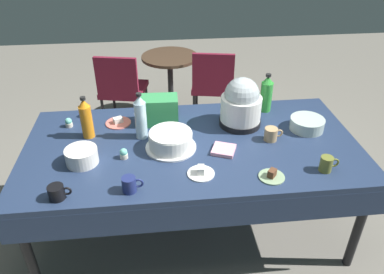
% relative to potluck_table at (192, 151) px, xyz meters
% --- Properties ---
extents(ground, '(9.00, 9.00, 0.00)m').
position_rel_potluck_table_xyz_m(ground, '(0.00, 0.00, -0.69)').
color(ground, slate).
extents(potluck_table, '(2.20, 1.10, 0.75)m').
position_rel_potluck_table_xyz_m(potluck_table, '(0.00, 0.00, 0.00)').
color(potluck_table, navy).
rests_on(potluck_table, ground).
extents(frosted_layer_cake, '(0.33, 0.33, 0.12)m').
position_rel_potluck_table_xyz_m(frosted_layer_cake, '(-0.14, -0.04, 0.12)').
color(frosted_layer_cake, silver).
rests_on(frosted_layer_cake, potluck_table).
extents(slow_cooker, '(0.30, 0.30, 0.35)m').
position_rel_potluck_table_xyz_m(slow_cooker, '(0.37, 0.21, 0.22)').
color(slow_cooker, black).
rests_on(slow_cooker, potluck_table).
extents(glass_salad_bowl, '(0.24, 0.24, 0.08)m').
position_rel_potluck_table_xyz_m(glass_salad_bowl, '(0.82, 0.10, 0.10)').
color(glass_salad_bowl, '#B2C6BC').
rests_on(glass_salad_bowl, potluck_table).
extents(ceramic_snack_bowl, '(0.20, 0.20, 0.10)m').
position_rel_potluck_table_xyz_m(ceramic_snack_bowl, '(-0.69, -0.14, 0.11)').
color(ceramic_snack_bowl, silver).
rests_on(ceramic_snack_bowl, potluck_table).
extents(dessert_plate_white, '(0.16, 0.16, 0.05)m').
position_rel_potluck_table_xyz_m(dessert_plate_white, '(0.02, -0.33, 0.07)').
color(dessert_plate_white, white).
rests_on(dessert_plate_white, potluck_table).
extents(dessert_plate_coral, '(0.18, 0.18, 0.05)m').
position_rel_potluck_table_xyz_m(dessert_plate_coral, '(-0.50, 0.32, 0.07)').
color(dessert_plate_coral, '#E07266').
rests_on(dessert_plate_coral, potluck_table).
extents(dessert_plate_sage, '(0.15, 0.15, 0.05)m').
position_rel_potluck_table_xyz_m(dessert_plate_sage, '(0.42, -0.40, 0.07)').
color(dessert_plate_sage, '#8CA87F').
rests_on(dessert_plate_sage, potluck_table).
extents(cupcake_vanilla, '(0.05, 0.05, 0.07)m').
position_rel_potluck_table_xyz_m(cupcake_vanilla, '(-0.75, 0.45, 0.09)').
color(cupcake_vanilla, beige).
rests_on(cupcake_vanilla, potluck_table).
extents(cupcake_rose, '(0.05, 0.05, 0.07)m').
position_rel_potluck_table_xyz_m(cupcake_rose, '(-0.84, 0.31, 0.09)').
color(cupcake_rose, beige).
rests_on(cupcake_rose, potluck_table).
extents(cupcake_berry, '(0.05, 0.05, 0.07)m').
position_rel_potluck_table_xyz_m(cupcake_berry, '(-0.44, -0.12, 0.09)').
color(cupcake_berry, beige).
rests_on(cupcake_berry, potluck_table).
extents(soda_bottle_orange_juice, '(0.08, 0.08, 0.30)m').
position_rel_potluck_table_xyz_m(soda_bottle_orange_juice, '(-0.69, 0.16, 0.20)').
color(soda_bottle_orange_juice, orange).
rests_on(soda_bottle_orange_juice, potluck_table).
extents(soda_bottle_water, '(0.08, 0.08, 0.33)m').
position_rel_potluck_table_xyz_m(soda_bottle_water, '(-0.33, 0.12, 0.21)').
color(soda_bottle_water, silver).
rests_on(soda_bottle_water, potluck_table).
extents(soda_bottle_lime_soda, '(0.09, 0.09, 0.30)m').
position_rel_potluck_table_xyz_m(soda_bottle_lime_soda, '(0.60, 0.40, 0.20)').
color(soda_bottle_lime_soda, green).
rests_on(soda_bottle_lime_soda, potluck_table).
extents(coffee_mug_olive, '(0.12, 0.07, 0.10)m').
position_rel_potluck_table_xyz_m(coffee_mug_olive, '(0.76, -0.37, 0.11)').
color(coffee_mug_olive, olive).
rests_on(coffee_mug_olive, potluck_table).
extents(coffee_mug_navy, '(0.12, 0.08, 0.09)m').
position_rel_potluck_table_xyz_m(coffee_mug_navy, '(-0.39, -0.44, 0.11)').
color(coffee_mug_navy, navy).
rests_on(coffee_mug_navy, potluck_table).
extents(coffee_mug_black, '(0.13, 0.09, 0.08)m').
position_rel_potluck_table_xyz_m(coffee_mug_black, '(-0.78, -0.46, 0.10)').
color(coffee_mug_black, black).
rests_on(coffee_mug_black, potluck_table).
extents(coffee_mug_tan, '(0.13, 0.09, 0.09)m').
position_rel_potluck_table_xyz_m(coffee_mug_tan, '(0.53, -0.01, 0.11)').
color(coffee_mug_tan, tan).
rests_on(coffee_mug_tan, potluck_table).
extents(soda_carton, '(0.27, 0.17, 0.20)m').
position_rel_potluck_table_xyz_m(soda_carton, '(-0.20, 0.30, 0.16)').
color(soda_carton, '#338C4C').
rests_on(soda_carton, potluck_table).
extents(paper_napkin_stack, '(0.18, 0.18, 0.02)m').
position_rel_potluck_table_xyz_m(paper_napkin_stack, '(0.19, -0.11, 0.07)').
color(paper_napkin_stack, pink).
rests_on(paper_napkin_stack, potluck_table).
extents(maroon_chair_left, '(0.52, 0.52, 0.85)m').
position_rel_potluck_table_xyz_m(maroon_chair_left, '(-0.57, 1.52, -0.20)').
color(maroon_chair_left, maroon).
rests_on(maroon_chair_left, ground).
extents(maroon_chair_right, '(0.51, 0.51, 0.85)m').
position_rel_potluck_table_xyz_m(maroon_chair_right, '(0.39, 1.52, -0.20)').
color(maroon_chair_right, maroon).
rests_on(maroon_chair_right, ground).
extents(round_cafe_table, '(0.60, 0.60, 0.72)m').
position_rel_potluck_table_xyz_m(round_cafe_table, '(-0.05, 1.74, -0.19)').
color(round_cafe_table, '#473323').
rests_on(round_cafe_table, ground).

